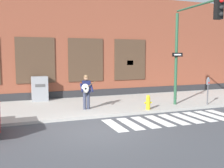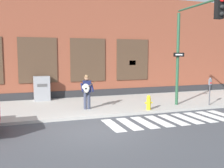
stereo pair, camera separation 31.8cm
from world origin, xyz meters
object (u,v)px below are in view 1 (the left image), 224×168
busker (86,90)px  traffic_light (192,37)px  utility_box (40,89)px  fire_hydrant (148,102)px  parking_meter (208,87)px

busker → traffic_light: size_ratio=0.34×
utility_box → fire_hydrant: 6.30m
fire_hydrant → busker: bearing=158.2°
fire_hydrant → parking_meter: bearing=0.1°
busker → fire_hydrant: 3.00m
utility_box → fire_hydrant: utility_box is taller
parking_meter → fire_hydrant: bearing=-179.9°
traffic_light → fire_hydrant: traffic_light is taller
traffic_light → busker: bearing=159.4°
busker → parking_meter: busker is taller
busker → parking_meter: bearing=-9.8°
parking_meter → utility_box: 9.16m
busker → utility_box: busker is taller
traffic_light → utility_box: bearing=142.4°
busker → fire_hydrant: (2.73, -1.09, -0.59)m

